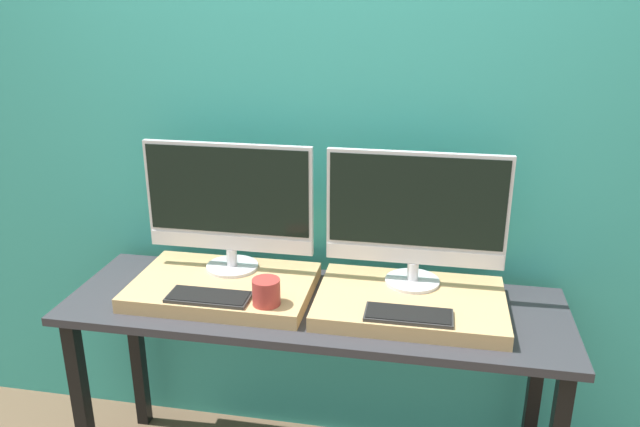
# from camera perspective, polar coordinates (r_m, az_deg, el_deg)

# --- Properties ---
(wall_back) EXTENTS (8.00, 0.04, 2.60)m
(wall_back) POSITION_cam_1_polar(r_m,az_deg,el_deg) (2.37, 1.02, 6.66)
(wall_back) COLOR teal
(wall_back) RESTS_ON ground_plane
(workbench) EXTENTS (1.77, 0.56, 0.79)m
(workbench) POSITION_cam_1_polar(r_m,az_deg,el_deg) (2.28, -0.57, -10.31)
(workbench) COLOR #2D2D33
(workbench) RESTS_ON ground_plane
(wooden_riser_left) EXTENTS (0.64, 0.43, 0.05)m
(wooden_riser_left) POSITION_cam_1_polar(r_m,az_deg,el_deg) (2.31, -8.82, -6.62)
(wooden_riser_left) COLOR tan
(wooden_riser_left) RESTS_ON workbench
(monitor_left) EXTENTS (0.62, 0.20, 0.48)m
(monitor_left) POSITION_cam_1_polar(r_m,az_deg,el_deg) (2.29, -8.33, 0.96)
(monitor_left) COLOR silver
(monitor_left) RESTS_ON wooden_riser_left
(keyboard_left) EXTENTS (0.28, 0.12, 0.01)m
(keyboard_left) POSITION_cam_1_polar(r_m,az_deg,el_deg) (2.17, -10.14, -7.51)
(keyboard_left) COLOR #2D2D2D
(keyboard_left) RESTS_ON wooden_riser_left
(mug) EXTENTS (0.09, 0.09, 0.09)m
(mug) POSITION_cam_1_polar(r_m,az_deg,el_deg) (2.10, -4.94, -7.16)
(mug) COLOR #9E332D
(mug) RESTS_ON wooden_riser_left
(wooden_riser_right) EXTENTS (0.64, 0.43, 0.05)m
(wooden_riser_right) POSITION_cam_1_polar(r_m,az_deg,el_deg) (2.19, 8.26, -8.09)
(wooden_riser_right) COLOR tan
(wooden_riser_right) RESTS_ON workbench
(monitor_right) EXTENTS (0.62, 0.20, 0.48)m
(monitor_right) POSITION_cam_1_polar(r_m,az_deg,el_deg) (2.18, 8.76, -0.10)
(monitor_right) COLOR silver
(monitor_right) RESTS_ON wooden_riser_right
(keyboard_right) EXTENTS (0.28, 0.12, 0.01)m
(keyboard_right) POSITION_cam_1_polar(r_m,az_deg,el_deg) (2.05, 8.10, -9.15)
(keyboard_right) COLOR #2D2D2D
(keyboard_right) RESTS_ON wooden_riser_right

